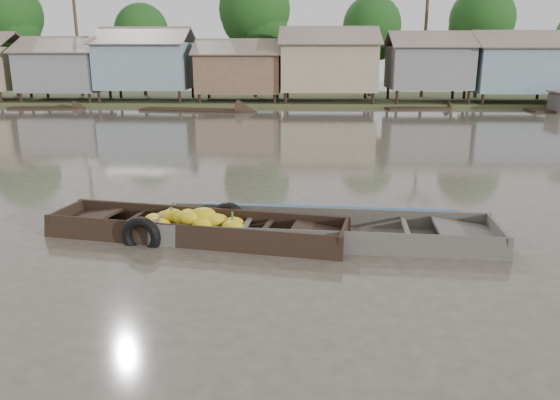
{
  "coord_description": "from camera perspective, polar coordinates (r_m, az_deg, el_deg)",
  "views": [
    {
      "loc": [
        0.77,
        -10.3,
        3.81
      ],
      "look_at": [
        0.31,
        0.58,
        0.8
      ],
      "focal_mm": 35.0,
      "sensor_mm": 36.0,
      "label": 1
    }
  ],
  "objects": [
    {
      "name": "riverbank",
      "position": [
        42.23,
        5.67,
        14.36
      ],
      "size": [
        120.0,
        12.47,
        10.22
      ],
      "color": "#384723",
      "rests_on": "ground"
    },
    {
      "name": "distant_boats",
      "position": [
        37.6,
        20.84,
        9.02
      ],
      "size": [
        42.5,
        4.27,
        1.38
      ],
      "color": "black",
      "rests_on": "ground"
    },
    {
      "name": "viewer_boat",
      "position": [
        11.46,
        4.85,
        -3.75
      ],
      "size": [
        7.15,
        2.35,
        0.57
      ],
      "rotation": [
        0.0,
        0.0,
        -0.07
      ],
      "color": "#3A3631",
      "rests_on": "ground"
    },
    {
      "name": "ground",
      "position": [
        11.01,
        -1.76,
        -4.8
      ],
      "size": [
        120.0,
        120.0,
        0.0
      ],
      "primitive_type": "plane",
      "color": "#474036",
      "rests_on": "ground"
    },
    {
      "name": "banana_boat",
      "position": [
        11.63,
        -9.2,
        -2.9
      ],
      "size": [
        6.47,
        2.62,
        0.89
      ],
      "rotation": [
        0.0,
        0.0,
        -0.18
      ],
      "color": "black",
      "rests_on": "ground"
    }
  ]
}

